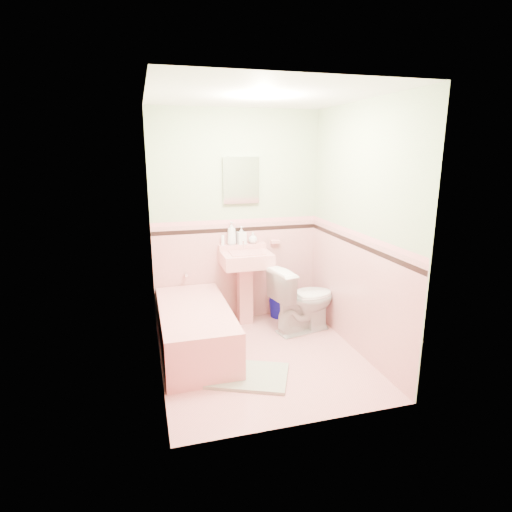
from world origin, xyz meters
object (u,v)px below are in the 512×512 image
object	(u,v)px
soap_bottle_left	(232,233)
soap_bottle_mid	(241,235)
bathtub	(195,331)
medicine_cabinet	(241,180)
toilet	(303,299)
shoe	(234,372)
soap_bottle_right	(253,238)
bucket	(280,305)
sink	(246,289)

from	to	relation	value
soap_bottle_left	soap_bottle_mid	size ratio (longest dim) A/B	1.27
soap_bottle_left	soap_bottle_mid	world-z (taller)	soap_bottle_left
bathtub	medicine_cabinet	world-z (taller)	medicine_cabinet
toilet	shoe	world-z (taller)	toilet
soap_bottle_mid	bathtub	bearing A→B (deg)	-133.36
soap_bottle_mid	soap_bottle_right	bearing A→B (deg)	0.00
medicine_cabinet	shoe	xyz separation A→B (m)	(-0.42, -1.37, -1.64)
medicine_cabinet	toilet	distance (m)	1.54
soap_bottle_mid	shoe	distance (m)	1.72
soap_bottle_left	toilet	distance (m)	1.13
bucket	shoe	size ratio (longest dim) A/B	2.14
medicine_cabinet	bucket	distance (m)	1.63
soap_bottle_left	bathtub	bearing A→B (deg)	-127.87
soap_bottle_right	toilet	xyz separation A→B (m)	(0.45, -0.52, -0.64)
sink	soap_bottle_right	bearing A→B (deg)	53.73
medicine_cabinet	shoe	distance (m)	2.18
bathtub	shoe	xyz separation A→B (m)	(0.26, -0.63, -0.17)
bathtub	shoe	size ratio (longest dim) A/B	11.18
medicine_cabinet	soap_bottle_left	distance (m)	0.63
soap_bottle_left	toilet	world-z (taller)	soap_bottle_left
bathtub	shoe	world-z (taller)	bathtub
sink	bathtub	bearing A→B (deg)	-142.07
bathtub	toilet	xyz separation A→B (m)	(1.27, 0.19, 0.16)
soap_bottle_mid	toilet	xyz separation A→B (m)	(0.60, -0.52, -0.68)
bathtub	sink	distance (m)	0.89
soap_bottle_mid	toilet	bearing A→B (deg)	-41.35
soap_bottle_right	bucket	distance (m)	0.94
medicine_cabinet	soap_bottle_mid	bearing A→B (deg)	-107.76
sink	bucket	bearing A→B (deg)	15.04
toilet	shoe	distance (m)	1.33
soap_bottle_mid	soap_bottle_right	distance (m)	0.15
soap_bottle_mid	soap_bottle_right	xyz separation A→B (m)	(0.14, 0.00, -0.04)
medicine_cabinet	soap_bottle_left	bearing A→B (deg)	-166.79
toilet	medicine_cabinet	bearing A→B (deg)	34.13
sink	bucket	xyz separation A→B (m)	(0.47, 0.13, -0.30)
sink	shoe	xyz separation A→B (m)	(-0.42, -1.16, -0.39)
bathtub	toilet	distance (m)	1.29
medicine_cabinet	toilet	world-z (taller)	medicine_cabinet
soap_bottle_mid	bucket	xyz separation A→B (m)	(0.48, -0.05, -0.92)
bathtub	soap_bottle_right	distance (m)	1.34
soap_bottle_mid	shoe	bearing A→B (deg)	-106.86
soap_bottle_right	shoe	bearing A→B (deg)	-112.23
sink	soap_bottle_left	size ratio (longest dim) A/B	3.27
bathtub	shoe	bearing A→B (deg)	-67.42
soap_bottle_right	bucket	size ratio (longest dim) A/B	0.47
soap_bottle_right	bucket	world-z (taller)	soap_bottle_right
bathtub	toilet	bearing A→B (deg)	8.36
sink	bucket	distance (m)	0.57
soap_bottle_right	bathtub	bearing A→B (deg)	-138.84
soap_bottle_left	bucket	bearing A→B (deg)	-5.29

